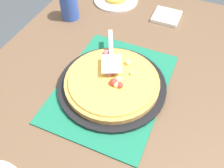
{
  "coord_description": "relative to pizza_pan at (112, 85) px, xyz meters",
  "views": [
    {
      "loc": [
        0.51,
        0.22,
        1.43
      ],
      "look_at": [
        0.0,
        0.0,
        0.77
      ],
      "focal_mm": 39.29,
      "sensor_mm": 36.0,
      "label": 1
    }
  ],
  "objects": [
    {
      "name": "ground_plane",
      "position": [
        0.0,
        0.0,
        -0.76
      ],
      "size": [
        8.0,
        8.0,
        0.0
      ],
      "primitive_type": "plane",
      "color": "#3D4247"
    },
    {
      "name": "dining_table",
      "position": [
        0.0,
        0.0,
        -0.12
      ],
      "size": [
        1.4,
        1.0,
        0.75
      ],
      "color": "brown",
      "rests_on": "ground_plane"
    },
    {
      "name": "placemat",
      "position": [
        0.0,
        0.0,
        -0.01
      ],
      "size": [
        0.48,
        0.36,
        0.01
      ],
      "primitive_type": "cube",
      "color": "#196B4C",
      "rests_on": "dining_table"
    },
    {
      "name": "pizza_pan",
      "position": [
        0.0,
        0.0,
        0.0
      ],
      "size": [
        0.38,
        0.38,
        0.01
      ],
      "primitive_type": "cylinder",
      "color": "black",
      "rests_on": "placemat"
    },
    {
      "name": "pizza",
      "position": [
        -0.0,
        0.0,
        0.02
      ],
      "size": [
        0.33,
        0.33,
        0.05
      ],
      "color": "#B78442",
      "rests_on": "pizza_pan"
    },
    {
      "name": "plate_far_right",
      "position": [
        -0.53,
        -0.21,
        -0.01
      ],
      "size": [
        0.22,
        0.22,
        0.01
      ],
      "primitive_type": "cylinder",
      "color": "white",
      "rests_on": "dining_table"
    },
    {
      "name": "cup_near",
      "position": [
        -0.31,
        -0.34,
        0.05
      ],
      "size": [
        0.08,
        0.08,
        0.12
      ],
      "primitive_type": "cylinder",
      "color": "#3351AD",
      "rests_on": "dining_table"
    },
    {
      "name": "pizza_server",
      "position": [
        -0.09,
        -0.04,
        0.06
      ],
      "size": [
        0.23,
        0.14,
        0.01
      ],
      "color": "silver",
      "rests_on": "pizza"
    },
    {
      "name": "napkin_stack",
      "position": [
        -0.48,
        0.07,
        -0.01
      ],
      "size": [
        0.12,
        0.12,
        0.02
      ],
      "primitive_type": "cube",
      "color": "white",
      "rests_on": "dining_table"
    }
  ]
}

